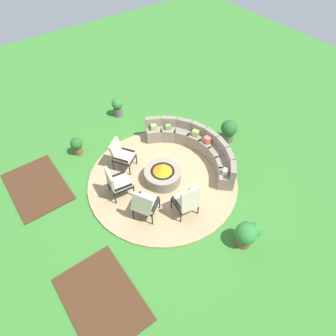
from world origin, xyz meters
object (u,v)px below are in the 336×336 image
fire_pit (163,174)px  potted_plant_0 (245,232)px  potted_plant_3 (246,235)px  potted_plant_5 (229,130)px  lounge_chair_front_right (117,182)px  lounge_chair_back_right (187,201)px  lounge_chair_back_left (145,204)px  potted_plant_4 (254,231)px  lounge_chair_front_left (121,154)px  curved_stone_bench (196,146)px  potted_plant_1 (118,107)px  potted_plant_2 (77,145)px

fire_pit → potted_plant_0: bearing=10.4°
fire_pit → potted_plant_3: (2.92, 0.44, 0.09)m
potted_plant_3 → potted_plant_5: potted_plant_5 is taller
fire_pit → potted_plant_5: size_ratio=1.37×
lounge_chair_front_right → lounge_chair_back_right: bearing=43.2°
lounge_chair_front_right → lounge_chair_back_left: lounge_chair_back_left is taller
lounge_chair_front_right → potted_plant_4: (3.25, 2.07, -0.28)m
fire_pit → lounge_chair_front_right: size_ratio=1.04×
lounge_chair_back_left → potted_plant_5: (-0.96, 4.00, -0.17)m
lounge_chair_front_left → potted_plant_4: lounge_chair_front_left is taller
curved_stone_bench → potted_plant_1: curved_stone_bench is taller
potted_plant_1 → potted_plant_2: 2.31m
potted_plant_4 → fire_pit: bearing=-166.0°
fire_pit → lounge_chair_back_left: 1.41m
potted_plant_1 → potted_plant_4: (6.55, 0.17, -0.07)m
potted_plant_1 → potted_plant_5: 4.13m
lounge_chair_front_right → potted_plant_4: bearing=41.0°
lounge_chair_back_left → lounge_chair_back_right: bearing=23.8°
potted_plant_2 → curved_stone_bench: bearing=52.9°
potted_plant_4 → potted_plant_5: 3.78m
curved_stone_bench → potted_plant_4: (3.24, -0.81, -0.06)m
curved_stone_bench → potted_plant_4: curved_stone_bench is taller
potted_plant_1 → lounge_chair_front_left: bearing=-27.1°
lounge_chair_front_right → potted_plant_1: lounge_chair_front_right is taller
potted_plant_2 → potted_plant_3: (5.53, 1.96, 0.05)m
fire_pit → lounge_chair_back_left: (0.78, -1.14, 0.30)m
curved_stone_bench → lounge_chair_back_right: bearing=-46.1°
fire_pit → potted_plant_0: size_ratio=1.60×
lounge_chair_front_right → lounge_chair_back_right: 2.03m
potted_plant_1 → fire_pit: bearing=-8.8°
curved_stone_bench → lounge_chair_front_right: (-0.00, -2.88, 0.22)m
curved_stone_bench → potted_plant_4: 3.34m
potted_plant_4 → potted_plant_5: size_ratio=0.71×
fire_pit → lounge_chair_back_right: size_ratio=1.00×
lounge_chair_front_left → potted_plant_1: lounge_chair_front_left is taller
lounge_chair_front_right → potted_plant_3: bearing=37.4°
potted_plant_1 → potted_plant_2: size_ratio=1.13×
potted_plant_2 → potted_plant_4: size_ratio=1.11×
potted_plant_0 → potted_plant_3: size_ratio=0.92×
lounge_chair_back_left → potted_plant_5: bearing=68.8°
lounge_chair_front_left → potted_plant_3: 4.26m
potted_plant_5 → lounge_chair_front_left: bearing=-105.9°
fire_pit → lounge_chair_front_right: bearing=-102.7°
curved_stone_bench → potted_plant_0: curved_stone_bench is taller
lounge_chair_back_left → potted_plant_4: (2.16, 1.87, -0.30)m
lounge_chair_back_left → lounge_chair_back_right: size_ratio=1.01×
fire_pit → potted_plant_5: (-0.18, 2.86, 0.13)m
potted_plant_0 → curved_stone_bench: bearing=162.1°
potted_plant_3 → curved_stone_bench: bearing=161.1°
lounge_chair_back_right → potted_plant_0: size_ratio=1.61×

